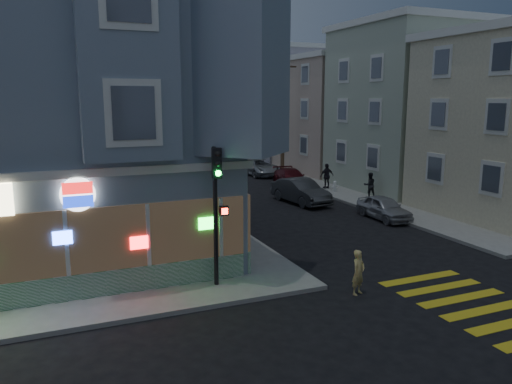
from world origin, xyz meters
TOP-DOWN VIEW (x-y plane):
  - ground at (0.00, 0.00)m, footprint 120.00×120.00m
  - sidewalk_ne at (23.00, 23.00)m, footprint 24.00×42.00m
  - corner_building at (-6.00, 10.98)m, footprint 14.60×14.60m
  - row_house_b at (19.50, 16.00)m, footprint 12.00×8.60m
  - row_house_c at (19.50, 25.00)m, footprint 12.00×8.60m
  - row_house_d at (19.50, 34.00)m, footprint 12.00×8.60m
  - utility_pole at (12.00, 24.00)m, footprint 2.20×0.30m
  - street_tree_near at (12.20, 30.00)m, footprint 3.00×3.00m
  - street_tree_far at (12.20, 38.00)m, footprint 3.00×3.00m
  - running_child at (3.71, 1.32)m, footprint 0.62×0.52m
  - pedestrian_a at (12.99, 13.74)m, footprint 0.86×0.74m
  - pedestrian_b at (12.19, 17.48)m, footprint 0.99×0.42m
  - parked_car_a at (10.70, 9.27)m, footprint 1.55×3.58m
  - parked_car_b at (8.60, 14.47)m, footprint 2.03×4.57m
  - parked_car_c at (10.70, 19.89)m, footprint 2.29×4.44m
  - parked_car_d at (10.70, 25.54)m, footprint 2.38×4.83m
  - traffic_signal at (-0.29, 3.40)m, footprint 0.55×0.51m
  - fire_hydrant at (12.07, 16.24)m, footprint 0.41×0.24m

SIDE VIEW (x-z plane):
  - ground at x=0.00m, z-range 0.00..0.00m
  - sidewalk_ne at x=23.00m, z-range 0.00..0.15m
  - fire_hydrant at x=12.07m, z-range 0.17..0.88m
  - parked_car_a at x=10.70m, z-range 0.00..1.20m
  - parked_car_c at x=10.70m, z-range 0.00..1.23m
  - parked_car_d at x=10.70m, z-range 0.00..1.32m
  - running_child at x=3.71m, z-range 0.00..1.45m
  - parked_car_b at x=8.60m, z-range 0.00..1.46m
  - pedestrian_a at x=12.99m, z-range 0.15..1.69m
  - pedestrian_b at x=12.19m, z-range 0.15..1.84m
  - traffic_signal at x=-0.29m, z-range 0.95..5.48m
  - street_tree_near at x=12.20m, z-range 1.29..6.59m
  - street_tree_far at x=12.20m, z-range 1.29..6.59m
  - row_house_c at x=19.50m, z-range 0.15..9.15m
  - utility_pole at x=12.00m, z-range 0.30..9.30m
  - row_house_b at x=19.50m, z-range 0.15..10.65m
  - row_house_d at x=19.50m, z-range 0.15..10.65m
  - corner_building at x=-6.00m, z-range 0.12..11.52m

